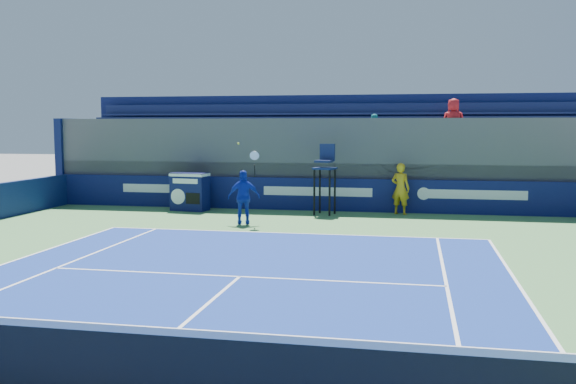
% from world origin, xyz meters
% --- Properties ---
extents(ball_person, '(0.76, 0.62, 1.81)m').
position_xyz_m(ball_person, '(3.00, 16.63, 0.92)').
color(ball_person, gold).
rests_on(ball_person, apron).
extents(tennis_net, '(11.65, 0.08, 1.10)m').
position_xyz_m(tennis_net, '(0.00, 0.00, 0.56)').
color(tennis_net, black).
rests_on(tennis_net, ground).
extents(back_hoarding, '(20.40, 0.21, 1.20)m').
position_xyz_m(back_hoarding, '(0.00, 17.10, 0.60)').
color(back_hoarding, '#0D134A').
rests_on(back_hoarding, ground).
extents(match_clock, '(1.40, 0.89, 1.40)m').
position_xyz_m(match_clock, '(-4.60, 16.20, 0.74)').
color(match_clock, '#0E1247').
rests_on(match_clock, ground).
extents(umpire_chair, '(0.83, 0.83, 2.48)m').
position_xyz_m(umpire_chair, '(0.41, 16.10, 1.53)').
color(umpire_chair, black).
rests_on(umpire_chair, ground).
extents(tennis_player, '(1.07, 0.65, 2.57)m').
position_xyz_m(tennis_player, '(-1.78, 13.37, 0.87)').
color(tennis_player, '#142DA8').
rests_on(tennis_player, apron).
extents(stadium_seating, '(21.00, 4.05, 4.40)m').
position_xyz_m(stadium_seating, '(0.00, 19.15, 1.84)').
color(stadium_seating, '#4F5054').
rests_on(stadium_seating, ground).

